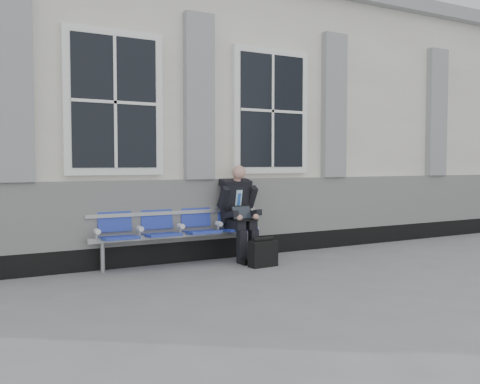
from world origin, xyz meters
TOP-DOWN VIEW (x-y plane):
  - ground at (0.00, 0.00)m, footprint 70.00×70.00m
  - station_building at (-0.02, 3.47)m, footprint 14.40×4.40m
  - bench at (-1.27, 1.32)m, footprint 2.60×0.47m
  - businessman at (-0.38, 1.19)m, footprint 0.56×0.75m
  - briefcase at (-0.34, 0.57)m, footprint 0.41×0.20m

SIDE VIEW (x-z plane):
  - ground at x=0.00m, z-range 0.00..0.00m
  - briefcase at x=-0.34m, z-range -0.02..0.40m
  - bench at x=-1.27m, z-range 0.10..1.01m
  - businessman at x=-0.38m, z-range 0.06..1.46m
  - station_building at x=-0.02m, z-range -0.02..4.47m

